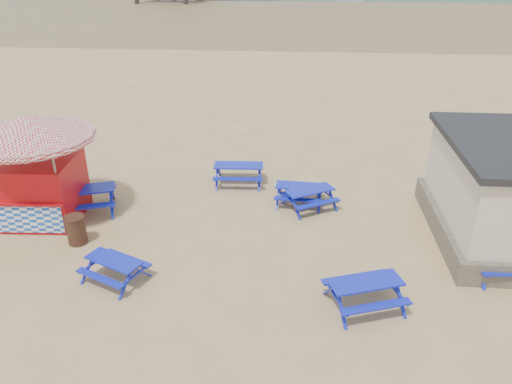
# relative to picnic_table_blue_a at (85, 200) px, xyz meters

# --- Properties ---
(ground) EXTENTS (400.00, 400.00, 0.00)m
(ground) POSITION_rel_picnic_table_blue_a_xyz_m (4.60, -1.60, -0.43)
(ground) COLOR tan
(ground) RESTS_ON ground
(wet_sand) EXTENTS (400.00, 400.00, 0.00)m
(wet_sand) POSITION_rel_picnic_table_blue_a_xyz_m (4.60, 53.40, -0.42)
(wet_sand) COLOR olive
(wet_sand) RESTS_ON ground
(picnic_table_blue_a) EXTENTS (2.43, 2.17, 0.85)m
(picnic_table_blue_a) POSITION_rel_picnic_table_blue_a_xyz_m (0.00, 0.00, 0.00)
(picnic_table_blue_a) COLOR #1321A4
(picnic_table_blue_a) RESTS_ON ground
(picnic_table_blue_b) EXTENTS (1.88, 1.54, 0.76)m
(picnic_table_blue_b) POSITION_rel_picnic_table_blue_a_xyz_m (4.94, 2.60, -0.04)
(picnic_table_blue_b) COLOR #1321A4
(picnic_table_blue_b) RESTS_ON ground
(picnic_table_blue_c) EXTENTS (2.08, 1.96, 0.69)m
(picnic_table_blue_c) POSITION_rel_picnic_table_blue_a_xyz_m (7.57, 0.85, -0.08)
(picnic_table_blue_c) COLOR #1321A4
(picnic_table_blue_c) RESTS_ON ground
(picnic_table_blue_d) EXTENTS (1.95, 1.80, 0.66)m
(picnic_table_blue_d) POSITION_rel_picnic_table_blue_a_xyz_m (2.28, -3.71, -0.10)
(picnic_table_blue_d) COLOR #1321A4
(picnic_table_blue_d) RESTS_ON ground
(picnic_table_blue_e) EXTENTS (2.17, 1.95, 0.75)m
(picnic_table_blue_e) POSITION_rel_picnic_table_blue_a_xyz_m (8.85, -4.28, -0.05)
(picnic_table_blue_e) COLOR #1321A4
(picnic_table_blue_e) RESTS_ON ground
(picnic_table_blue_f) EXTENTS (2.02, 1.67, 0.81)m
(picnic_table_blue_f) POSITION_rel_picnic_table_blue_a_xyz_m (12.88, -2.60, -0.02)
(picnic_table_blue_f) COLOR #1321A4
(picnic_table_blue_f) RESTS_ON ground
(ice_cream_kiosk) EXTENTS (4.16, 4.16, 3.54)m
(ice_cream_kiosk) POSITION_rel_picnic_table_blue_a_xyz_m (-1.14, -0.50, 1.80)
(ice_cream_kiosk) COLOR #B00B11
(ice_cream_kiosk) RESTS_ON ground
(litter_bin) EXTENTS (0.62, 0.62, 0.90)m
(litter_bin) POSITION_rel_picnic_table_blue_a_xyz_m (0.51, -1.97, 0.03)
(litter_bin) COLOR #3B2015
(litter_bin) RESTS_ON ground
(picnic_table_blue_g) EXTENTS (1.74, 1.45, 0.69)m
(picnic_table_blue_g) POSITION_rel_picnic_table_blue_a_xyz_m (7.22, 1.16, -0.08)
(picnic_table_blue_g) COLOR #1321A4
(picnic_table_blue_g) RESTS_ON ground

